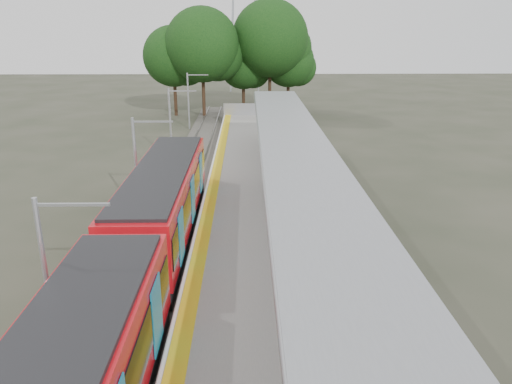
# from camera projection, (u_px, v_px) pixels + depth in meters

# --- Properties ---
(trackbed) EXTENTS (3.00, 70.00, 0.24)m
(trackbed) POSITION_uv_depth(u_px,v_px,m) (177.00, 210.00, 27.33)
(trackbed) COLOR #59544C
(trackbed) RESTS_ON ground
(platform) EXTENTS (6.00, 50.00, 1.00)m
(platform) POSITION_uv_depth(u_px,v_px,m) (259.00, 203.00, 27.28)
(platform) COLOR gray
(platform) RESTS_ON ground
(tactile_strip) EXTENTS (0.60, 50.00, 0.02)m
(tactile_strip) POSITION_uv_depth(u_px,v_px,m) (212.00, 194.00, 27.08)
(tactile_strip) COLOR yellow
(tactile_strip) RESTS_ON platform
(end_fence) EXTENTS (6.00, 0.10, 1.20)m
(end_fence) POSITION_uv_depth(u_px,v_px,m) (253.00, 109.00, 50.57)
(end_fence) COLOR #9EA0A5
(end_fence) RESTS_ON platform
(train) EXTENTS (2.74, 27.60, 3.62)m
(train) POSITION_uv_depth(u_px,v_px,m) (130.00, 271.00, 16.46)
(train) COLOR black
(train) RESTS_ON ground
(canopy) EXTENTS (3.27, 38.00, 3.66)m
(canopy) POSITION_uv_depth(u_px,v_px,m) (296.00, 155.00, 22.51)
(canopy) COLOR #9EA0A5
(canopy) RESTS_ON platform
(tree_cluster) EXTENTS (19.00, 10.65, 12.51)m
(tree_cluster) POSITION_uv_depth(u_px,v_px,m) (236.00, 48.00, 54.46)
(tree_cluster) COLOR #382316
(tree_cluster) RESTS_ON ground
(catenary_masts) EXTENTS (2.08, 48.16, 5.40)m
(catenary_masts) POSITION_uv_depth(u_px,v_px,m) (138.00, 166.00, 25.46)
(catenary_masts) COLOR #9EA0A5
(catenary_masts) RESTS_ON ground
(bench_mid) EXTENTS (0.57, 1.64, 1.10)m
(bench_mid) POSITION_uv_depth(u_px,v_px,m) (290.00, 181.00, 27.54)
(bench_mid) COLOR #121052
(bench_mid) RESTS_ON platform
(bench_far) EXTENTS (0.64, 1.65, 1.10)m
(bench_far) POSITION_uv_depth(u_px,v_px,m) (294.00, 150.00, 34.38)
(bench_far) COLOR #121052
(bench_far) RESTS_ON platform
(info_pillar_far) EXTENTS (0.45, 0.45, 2.02)m
(info_pillar_far) POSITION_uv_depth(u_px,v_px,m) (286.00, 165.00, 29.55)
(info_pillar_far) COLOR beige
(info_pillar_far) RESTS_ON platform
(litter_bin) EXTENTS (0.55, 0.55, 0.98)m
(litter_bin) POSITION_uv_depth(u_px,v_px,m) (282.00, 191.00, 26.12)
(litter_bin) COLOR #9EA0A5
(litter_bin) RESTS_ON platform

